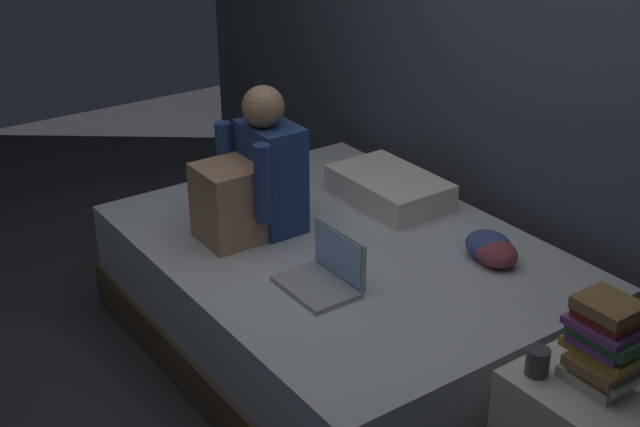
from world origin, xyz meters
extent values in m
plane|color=#2D2D33|center=(0.00, 0.00, 0.00)|extent=(8.00, 8.00, 0.00)
cube|color=#424751|center=(0.00, 1.20, 1.35)|extent=(5.60, 0.10, 2.70)
cube|color=brown|center=(-0.20, 0.30, 0.10)|extent=(2.00, 1.50, 0.21)
cube|color=#B2B7C1|center=(-0.20, 0.30, 0.36)|extent=(1.96, 1.46, 0.31)
cube|color=navy|center=(-0.52, 0.15, 0.76)|extent=(0.30, 0.20, 0.48)
sphere|color=#A87C5E|center=(-0.52, 0.12, 1.09)|extent=(0.18, 0.18, 0.18)
cube|color=#A87C5E|center=(-0.52, -0.07, 0.69)|extent=(0.26, 0.24, 0.34)
cylinder|color=navy|center=(-0.68, 0.01, 0.82)|extent=(0.07, 0.07, 0.34)
cylinder|color=navy|center=(-0.36, 0.01, 0.82)|extent=(0.07, 0.07, 0.34)
cube|color=#9EA0A5|center=(0.04, -0.01, 0.53)|extent=(0.32, 0.22, 0.02)
cube|color=#9EA0A5|center=(0.04, 0.11, 0.64)|extent=(0.32, 0.01, 0.20)
cube|color=#8CB2EA|center=(0.04, 0.10, 0.64)|extent=(0.29, 0.00, 0.18)
cube|color=silver|center=(-0.43, 0.75, 0.59)|extent=(0.56, 0.36, 0.13)
cube|color=beige|center=(1.11, 0.31, 0.61)|extent=(0.20, 0.13, 0.04)
cube|color=beige|center=(1.13, 0.32, 0.64)|extent=(0.19, 0.14, 0.03)
cube|color=brown|center=(1.12, 0.31, 0.67)|extent=(0.18, 0.16, 0.03)
cube|color=gold|center=(1.10, 0.33, 0.71)|extent=(0.23, 0.13, 0.03)
cube|color=#703D84|center=(1.10, 0.32, 0.73)|extent=(0.19, 0.12, 0.02)
cube|color=#387042|center=(1.11, 0.32, 0.76)|extent=(0.22, 0.12, 0.04)
cube|color=#703D84|center=(1.10, 0.31, 0.80)|extent=(0.21, 0.14, 0.02)
cube|color=#9E2D28|center=(1.10, 0.33, 0.83)|extent=(0.17, 0.12, 0.04)
cube|color=brown|center=(1.10, 0.33, 0.86)|extent=(0.18, 0.16, 0.04)
cylinder|color=#3D3D42|center=(0.97, 0.20, 0.64)|extent=(0.08, 0.08, 0.09)
ellipsoid|color=#3D4C8E|center=(0.25, 0.72, 0.58)|extent=(0.21, 0.18, 0.11)
ellipsoid|color=#8E3D47|center=(0.30, 0.71, 0.57)|extent=(0.19, 0.16, 0.10)
camera|label=1|loc=(2.37, -1.63, 2.22)|focal=47.64mm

